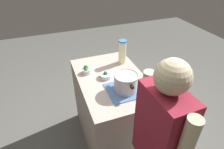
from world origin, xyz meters
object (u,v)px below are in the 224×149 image
Objects in this scene: broccoli_bowl_center at (87,70)px; lemonade_pitcher at (122,52)px; broccoli_bowl_front at (106,75)px; cooking_pot at (126,82)px.

lemonade_pitcher is at bearing 99.16° from broccoli_bowl_center.
broccoli_bowl_center is at bearing -132.83° from broccoli_bowl_front.
cooking_pot is at bearing 21.44° from broccoli_bowl_front.
broccoli_bowl_front is 0.23m from broccoli_bowl_center.
lemonade_pitcher reaches higher than cooking_pot.
lemonade_pitcher reaches higher than broccoli_bowl_center.
cooking_pot is at bearing -19.53° from lemonade_pitcher.
cooking_pot is 0.51m from broccoli_bowl_center.
broccoli_bowl_center is at bearing -80.84° from lemonade_pitcher.
lemonade_pitcher is 2.83× the size of broccoli_bowl_center.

